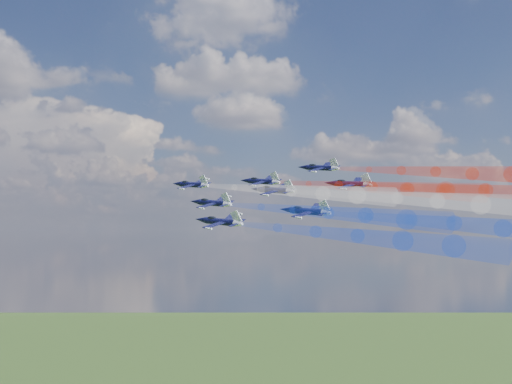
{
  "coord_description": "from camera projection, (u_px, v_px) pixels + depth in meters",
  "views": [
    {
      "loc": [
        -52.9,
        -136.21,
        132.73
      ],
      "look_at": [
        -23.29,
        15.4,
        141.88
      ],
      "focal_mm": 44.11,
      "sensor_mm": 36.0,
      "label": 1
    }
  ],
  "objects": [
    {
      "name": "trail_outer_right",
      "position": [
        436.0,
        172.0,
        149.46
      ],
      "size": [
        39.12,
        42.31,
        10.13
      ],
      "primitive_type": null,
      "rotation": [
        0.09,
        -0.32,
        0.71
      ],
      "color": "red"
    },
    {
      "name": "jet_center_third",
      "position": [
        274.0,
        190.0,
        152.04
      ],
      "size": [
        17.1,
        17.23,
        7.83
      ],
      "primitive_type": null,
      "rotation": [
        0.09,
        -0.32,
        0.71
      ],
      "color": "black"
    },
    {
      "name": "jet_outer_left",
      "position": [
        220.0,
        222.0,
        131.43
      ],
      "size": [
        17.1,
        17.23,
        7.83
      ],
      "primitive_type": null,
      "rotation": [
        0.09,
        -0.32,
        0.71
      ],
      "color": "black"
    },
    {
      "name": "jet_outer_right",
      "position": [
        320.0,
        168.0,
        168.5
      ],
      "size": [
        17.1,
        17.23,
        7.83
      ],
      "primitive_type": null,
      "rotation": [
        0.09,
        -0.32,
        0.71
      ],
      "color": "black"
    },
    {
      "name": "jet_inner_left",
      "position": [
        212.0,
        203.0,
        150.32
      ],
      "size": [
        17.1,
        17.23,
        7.83
      ],
      "primitive_type": null,
      "rotation": [
        0.09,
        -0.32,
        0.71
      ],
      "color": "black"
    },
    {
      "name": "jet_inner_right",
      "position": [
        261.0,
        181.0,
        165.36
      ],
      "size": [
        17.1,
        17.23,
        7.83
      ],
      "primitive_type": null,
      "rotation": [
        0.09,
        -0.32,
        0.71
      ],
      "color": "black"
    },
    {
      "name": "jet_rear_left",
      "position": [
        307.0,
        211.0,
        134.58
      ],
      "size": [
        17.1,
        17.23,
        7.83
      ],
      "primitive_type": null,
      "rotation": [
        0.09,
        -0.32,
        0.71
      ],
      "color": "black"
    },
    {
      "name": "trail_lead",
      "position": [
        292.0,
        191.0,
        148.75
      ],
      "size": [
        39.12,
        42.31,
        10.13
      ],
      "primitive_type": null,
      "rotation": [
        0.09,
        -0.32,
        0.71
      ],
      "color": "white"
    },
    {
      "name": "trail_rear_right",
      "position": [
        486.0,
        191.0,
        131.39
      ],
      "size": [
        39.12,
        42.31,
        10.13
      ],
      "primitive_type": null,
      "rotation": [
        0.09,
        -0.32,
        0.71
      ],
      "color": "red"
    },
    {
      "name": "trail_inner_left",
      "position": [
        328.0,
        213.0,
        131.28
      ],
      "size": [
        39.12,
        42.31,
        10.13
      ],
      "primitive_type": null,
      "rotation": [
        0.09,
        -0.32,
        0.71
      ],
      "color": "blue"
    },
    {
      "name": "jet_rear_right",
      "position": [
        350.0,
        184.0,
        150.43
      ],
      "size": [
        17.1,
        17.23,
        7.83
      ],
      "primitive_type": null,
      "rotation": [
        0.09,
        -0.32,
        0.71
      ],
      "color": "black"
    },
    {
      "name": "trail_inner_right",
      "position": [
        372.0,
        187.0,
        146.32
      ],
      "size": [
        39.12,
        42.31,
        10.13
      ],
      "primitive_type": null,
      "rotation": [
        0.09,
        -0.32,
        0.71
      ],
      "color": "red"
    },
    {
      "name": "trail_center_third",
      "position": [
        398.0,
        198.0,
        133.0
      ],
      "size": [
        39.12,
        42.31,
        10.13
      ],
      "primitive_type": null,
      "rotation": [
        0.09,
        -0.32,
        0.71
      ],
      "color": "white"
    },
    {
      "name": "trail_rear_left",
      "position": [
        454.0,
        224.0,
        115.54
      ],
      "size": [
        39.12,
        42.31,
        10.13
      ],
      "primitive_type": null,
      "rotation": [
        0.09,
        -0.32,
        0.71
      ],
      "color": "blue"
    },
    {
      "name": "jet_lead",
      "position": [
        192.0,
        185.0,
        167.79
      ],
      "size": [
        17.1,
        17.23,
        7.83
      ],
      "primitive_type": null,
      "rotation": [
        0.09,
        -0.32,
        0.71
      ],
      "color": "black"
    },
    {
      "name": "trail_outer_left",
      "position": [
        357.0,
        236.0,
        112.39
      ],
      "size": [
        39.12,
        42.31,
        10.13
      ],
      "primitive_type": null,
      "rotation": [
        0.09,
        -0.32,
        0.71
      ],
      "color": "blue"
    }
  ]
}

